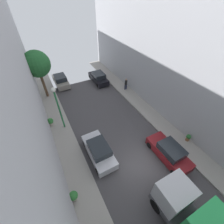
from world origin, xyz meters
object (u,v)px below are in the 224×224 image
at_px(pedestrian, 126,84).
at_px(potted_plant_0, 188,137).
at_px(parked_car_left_3, 61,81).
at_px(parked_car_left_2, 99,151).
at_px(potted_plant_1, 50,122).
at_px(potted_plant_4, 74,196).
at_px(street_tree_0, 37,64).
at_px(lamp_post, 57,103).
at_px(parked_car_right_1, 169,152).
at_px(parked_car_right_2, 99,78).

height_order(pedestrian, potted_plant_0, pedestrian).
xyz_separation_m(parked_car_left_3, potted_plant_0, (8.38, -16.63, -0.16)).
bearing_deg(parked_car_left_2, potted_plant_1, 118.00).
distance_m(potted_plant_1, potted_plant_4, 8.39).
relative_size(street_tree_0, potted_plant_0, 8.18).
bearing_deg(street_tree_0, lamp_post, -85.37).
distance_m(potted_plant_1, lamp_post, 3.18).
xyz_separation_m(street_tree_0, potted_plant_0, (10.83, -14.38, -4.11)).
relative_size(parked_car_left_3, street_tree_0, 0.69).
distance_m(pedestrian, lamp_post, 10.58).
xyz_separation_m(parked_car_right_1, pedestrian, (2.50, 11.16, 0.35)).
height_order(parked_car_left_2, potted_plant_1, parked_car_left_2).
relative_size(potted_plant_0, potted_plant_1, 0.81).
bearing_deg(potted_plant_0, parked_car_right_2, 101.41).
distance_m(pedestrian, potted_plant_1, 11.24).
relative_size(parked_car_left_2, lamp_post, 0.85).
bearing_deg(potted_plant_4, parked_car_right_1, -3.37).
height_order(parked_car_left_2, parked_car_right_1, same).
bearing_deg(potted_plant_4, pedestrian, 44.10).
xyz_separation_m(parked_car_right_2, potted_plant_0, (2.98, -14.74, -0.16)).
height_order(parked_car_right_1, lamp_post, lamp_post).
relative_size(street_tree_0, potted_plant_1, 6.64).
bearing_deg(lamp_post, potted_plant_1, 142.00).
distance_m(parked_car_right_2, potted_plant_4, 16.95).
bearing_deg(parked_car_right_1, parked_car_right_2, 90.00).
bearing_deg(street_tree_0, parked_car_left_3, 42.48).
bearing_deg(parked_car_left_3, pedestrian, -36.72).
height_order(parked_car_right_1, potted_plant_1, parked_car_right_1).
height_order(potted_plant_4, lamp_post, lamp_post).
bearing_deg(potted_plant_0, lamp_post, 143.76).
xyz_separation_m(parked_car_right_2, street_tree_0, (-7.85, -0.36, 3.95)).
height_order(pedestrian, lamp_post, lamp_post).
distance_m(parked_car_left_2, parked_car_left_3, 13.99).
height_order(street_tree_0, lamp_post, street_tree_0).
distance_m(parked_car_left_3, potted_plant_4, 16.84).
height_order(parked_car_left_2, street_tree_0, street_tree_0).
relative_size(parked_car_right_2, potted_plant_4, 4.19).
bearing_deg(potted_plant_0, potted_plant_4, 179.61).
bearing_deg(potted_plant_4, street_tree_0, 87.42).
distance_m(street_tree_0, potted_plant_0, 18.47).
height_order(parked_car_right_2, pedestrian, pedestrian).
bearing_deg(parked_car_left_3, potted_plant_1, -110.78).
bearing_deg(parked_car_right_2, potted_plant_0, -78.59).
height_order(parked_car_left_3, lamp_post, lamp_post).
bearing_deg(parked_car_left_2, parked_car_right_1, -29.57).
distance_m(potted_plant_4, lamp_post, 8.03).
bearing_deg(parked_car_right_2, potted_plant_1, -143.57).
bearing_deg(pedestrian, parked_car_right_1, -102.63).
height_order(parked_car_right_1, parked_car_right_2, same).
height_order(parked_car_left_2, lamp_post, lamp_post).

